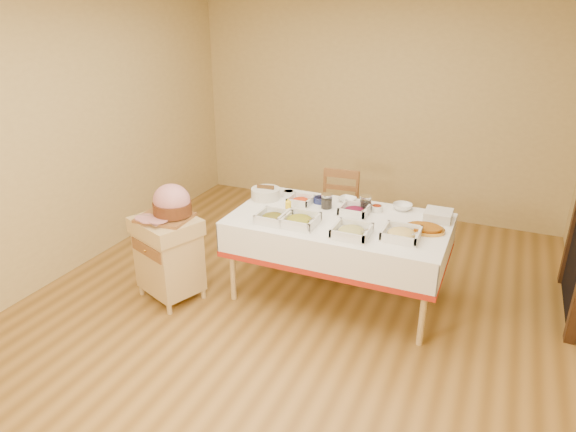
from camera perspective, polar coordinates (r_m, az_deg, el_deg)
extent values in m
plane|color=olive|center=(4.57, 0.53, -9.82)|extent=(5.00, 5.00, 0.00)
plane|color=tan|center=(6.33, 9.71, 11.93)|extent=(4.50, 0.00, 4.50)
plane|color=tan|center=(2.17, -26.99, -12.57)|extent=(4.50, 0.00, 4.50)
plane|color=tan|center=(5.29, -22.69, 8.37)|extent=(0.00, 5.00, 5.00)
cube|color=tan|center=(4.38, 5.72, -0.61)|extent=(1.80, 1.00, 0.04)
cylinder|color=tan|center=(4.50, -6.18, -5.27)|extent=(0.05, 0.05, 0.71)
cylinder|color=tan|center=(5.17, -1.61, -1.27)|extent=(0.05, 0.05, 0.71)
cylinder|color=tan|center=(4.04, 14.84, -9.55)|extent=(0.05, 0.05, 0.71)
cylinder|color=tan|center=(4.77, 16.58, -4.45)|extent=(0.05, 0.05, 0.71)
cube|color=white|center=(4.37, 5.74, -0.31)|extent=(1.82, 1.02, 0.01)
cube|color=tan|center=(4.63, -13.04, -4.88)|extent=(0.61, 0.56, 0.54)
cube|color=tan|center=(4.49, -13.42, -1.10)|extent=(0.66, 0.61, 0.13)
cube|color=brown|center=(4.41, -14.84, -3.96)|extent=(0.42, 0.17, 0.11)
sphere|color=#C38C37|center=(4.40, -14.92, -4.02)|extent=(0.03, 0.03, 0.03)
cylinder|color=tan|center=(4.79, -16.15, -8.53)|extent=(0.04, 0.04, 0.09)
cylinder|color=tan|center=(5.03, -13.61, -6.66)|extent=(0.04, 0.04, 0.09)
cylinder|color=tan|center=(4.55, -11.71, -9.88)|extent=(0.04, 0.04, 0.09)
cylinder|color=tan|center=(4.79, -9.28, -7.83)|extent=(0.04, 0.04, 0.09)
cube|color=brown|center=(5.23, 5.36, -0.04)|extent=(0.43, 0.41, 0.03)
cylinder|color=brown|center=(5.21, 3.00, -2.82)|extent=(0.03, 0.03, 0.43)
cylinder|color=brown|center=(5.51, 3.97, -1.35)|extent=(0.03, 0.03, 0.43)
cylinder|color=brown|center=(5.14, 6.68, -3.33)|extent=(0.03, 0.03, 0.43)
cylinder|color=brown|center=(5.44, 7.45, -1.81)|extent=(0.03, 0.03, 0.43)
cylinder|color=brown|center=(5.34, 4.09, 2.97)|extent=(0.03, 0.03, 0.46)
cylinder|color=brown|center=(5.27, 7.69, 2.55)|extent=(0.03, 0.03, 0.46)
cube|color=brown|center=(5.24, 5.96, 4.71)|extent=(0.36, 0.06, 0.09)
cube|color=brown|center=(4.46, -13.51, -0.16)|extent=(0.43, 0.34, 0.03)
ellipsoid|color=#CD8489|center=(4.40, -12.80, 1.75)|extent=(0.32, 0.29, 0.27)
cylinder|color=#5A2D14|center=(4.43, -12.72, 0.85)|extent=(0.32, 0.32, 0.11)
cube|color=silver|center=(4.36, -15.41, -0.61)|extent=(0.27, 0.12, 0.00)
cylinder|color=silver|center=(4.46, -14.82, 0.05)|extent=(0.31, 0.09, 0.01)
cube|color=silver|center=(4.29, -1.66, -0.47)|extent=(0.25, 0.25, 0.02)
ellipsoid|color=#9F3612|center=(4.28, -1.67, -0.17)|extent=(0.19, 0.19, 0.07)
cylinder|color=silver|center=(4.24, -1.13, -0.36)|extent=(0.15, 0.01, 0.11)
cube|color=silver|center=(4.23, 1.26, -0.83)|extent=(0.29, 0.29, 0.02)
ellipsoid|color=orange|center=(4.22, 1.27, -0.48)|extent=(0.22, 0.22, 0.08)
cylinder|color=silver|center=(4.17, 1.92, -0.73)|extent=(0.16, 0.01, 0.12)
cube|color=silver|center=(4.06, 7.06, -2.05)|extent=(0.28, 0.28, 0.02)
ellipsoid|color=tan|center=(4.05, 7.08, -1.71)|extent=(0.21, 0.21, 0.08)
cylinder|color=silver|center=(4.01, 7.81, -1.97)|extent=(0.16, 0.01, 0.11)
cube|color=silver|center=(4.09, 12.44, -2.27)|extent=(0.28, 0.28, 0.02)
ellipsoid|color=tan|center=(4.08, 12.47, -1.93)|extent=(0.21, 0.21, 0.08)
cylinder|color=silver|center=(4.04, 13.25, -2.21)|extent=(0.15, 0.01, 0.11)
cube|color=silver|center=(4.66, 1.40, 1.46)|extent=(0.21, 0.21, 0.01)
ellipsoid|color=red|center=(4.65, 1.41, 1.70)|extent=(0.16, 0.16, 0.05)
cylinder|color=silver|center=(4.62, 1.83, 1.59)|extent=(0.14, 0.01, 0.10)
cube|color=silver|center=(4.47, 7.36, 0.30)|extent=(0.24, 0.24, 0.02)
ellipsoid|color=#5C0B29|center=(4.46, 7.38, 0.59)|extent=(0.18, 0.18, 0.06)
cylinder|color=silver|center=(4.42, 7.94, 0.45)|extent=(0.16, 0.01, 0.11)
cylinder|color=silver|center=(4.83, 0.07, 2.51)|extent=(0.12, 0.12, 0.05)
cylinder|color=black|center=(4.83, 0.07, 2.70)|extent=(0.09, 0.09, 0.02)
cylinder|color=navy|center=(4.69, 3.58, 1.80)|extent=(0.12, 0.12, 0.05)
cylinder|color=#5C0B29|center=(4.68, 3.58, 1.99)|extent=(0.10, 0.10, 0.02)
cylinder|color=silver|center=(4.55, 9.84, 0.84)|extent=(0.10, 0.10, 0.05)
cylinder|color=red|center=(4.55, 9.85, 1.04)|extent=(0.08, 0.08, 0.02)
imported|color=silver|center=(4.74, 6.61, 1.82)|extent=(0.19, 0.19, 0.04)
imported|color=silver|center=(4.63, 12.61, 1.01)|extent=(0.21, 0.21, 0.05)
cylinder|color=silver|center=(4.56, 4.32, 1.60)|extent=(0.10, 0.10, 0.12)
cylinder|color=silver|center=(4.53, 4.34, 2.37)|extent=(0.10, 0.10, 0.01)
cylinder|color=black|center=(4.56, 4.31, 1.41)|extent=(0.08, 0.08, 0.09)
cylinder|color=silver|center=(4.55, 8.60, 1.35)|extent=(0.10, 0.10, 0.12)
cylinder|color=silver|center=(4.52, 8.65, 2.13)|extent=(0.10, 0.10, 0.01)
cylinder|color=black|center=(4.55, 8.58, 1.16)|extent=(0.08, 0.08, 0.09)
cylinder|color=yellow|center=(4.38, 0.03, 0.83)|extent=(0.05, 0.05, 0.13)
cone|color=yellow|center=(4.35, 0.03, 1.81)|extent=(0.03, 0.03, 0.03)
cylinder|color=silver|center=(4.77, -2.50, 2.52)|extent=(0.27, 0.27, 0.10)
cube|color=silver|center=(4.50, 16.31, -0.32)|extent=(0.22, 0.22, 0.01)
cube|color=silver|center=(4.50, 16.33, -0.16)|extent=(0.22, 0.22, 0.01)
cube|color=silver|center=(4.49, 16.35, 0.00)|extent=(0.22, 0.22, 0.01)
cube|color=silver|center=(4.49, 16.37, 0.17)|extent=(0.22, 0.22, 0.01)
cube|color=silver|center=(4.48, 16.39, 0.33)|extent=(0.22, 0.22, 0.01)
cube|color=silver|center=(4.48, 16.41, 0.49)|extent=(0.22, 0.22, 0.01)
ellipsoid|color=#C38C37|center=(4.25, 14.94, -1.43)|extent=(0.32, 0.23, 0.03)
ellipsoid|color=#91510F|center=(4.25, 14.95, -1.29)|extent=(0.27, 0.19, 0.03)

